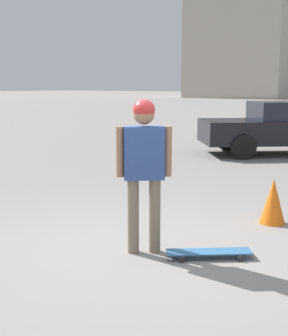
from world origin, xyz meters
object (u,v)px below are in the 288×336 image
(skateboard, at_px, (209,252))
(car_parked_near, at_px, (287,127))
(person, at_px, (144,160))
(traffic_cone, at_px, (273,201))

(skateboard, xyz_separation_m, car_parked_near, (-1.98, 8.34, 0.69))
(skateboard, bearing_deg, car_parked_near, -115.32)
(person, bearing_deg, skateboard, -18.54)
(skateboard, xyz_separation_m, traffic_cone, (0.09, 1.69, 0.25))
(car_parked_near, bearing_deg, person, 58.36)
(person, relative_size, car_parked_near, 0.38)
(person, height_order, skateboard, person)
(skateboard, relative_size, car_parked_near, 0.19)
(skateboard, bearing_deg, person, -17.56)
(car_parked_near, bearing_deg, skateboard, 63.28)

